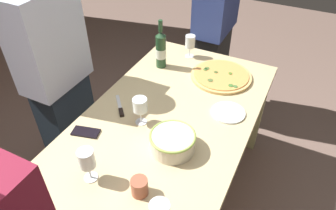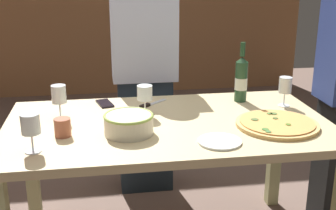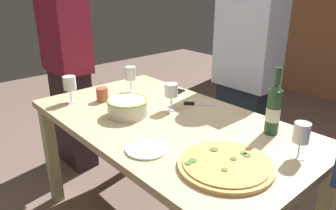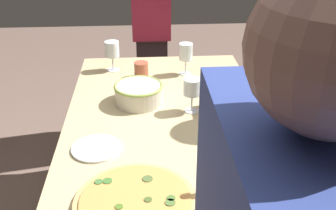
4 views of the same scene
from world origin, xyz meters
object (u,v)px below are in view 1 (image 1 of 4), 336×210
Objects in this scene: serving_bowl at (173,141)px; person_host at (215,28)px; wine_bottle at (161,50)px; wine_glass_by_bottle at (140,106)px; person_guest_right at (58,80)px; side_plate at (228,112)px; cell_phone at (86,132)px; wine_glass_far_left at (190,43)px; cup_amber at (139,187)px; dining_table at (168,129)px; pizza_knife at (120,108)px; pizza at (221,76)px; wine_glass_far_right at (87,160)px.

person_host is at bearing 10.70° from serving_bowl.
wine_bottle reaches higher than wine_glass_by_bottle.
person_guest_right is at bearing 84.40° from wine_glass_by_bottle.
side_plate is at bearing 18.07° from person_host.
person_host is 1.00× the size of person_guest_right.
cell_phone is (-0.10, 0.46, -0.05)m from serving_bowl.
wine_glass_far_left is 1.20m from cup_amber.
person_host is (1.09, 0.12, 0.14)m from dining_table.
wine_glass_by_bottle reaches higher than serving_bowl.
person_host is (1.15, -0.16, 0.04)m from pizza_knife.
pizza reaches higher than side_plate.
person_guest_right reaches higher than pizza.
pizza_knife reaches higher than cell_phone.
cup_amber is at bearing -150.52° from wine_glass_by_bottle.
cell_phone is at bearing 175.94° from wine_bottle.
pizza_knife is 0.11× the size of person_guest_right.
side_plate reaches higher than dining_table.
wine_glass_by_bottle is at bearing 29.48° from cup_amber.
pizza is 1.01m from cup_amber.
wine_bottle is 0.78m from cell_phone.
pizza is at bearing -118.32° from wine_glass_far_left.
cup_amber is 0.44× the size of side_plate.
cup_amber is at bearing 178.52° from pizza.
serving_bowl is 1.60× the size of cell_phone.
cup_amber is 0.59× the size of cell_phone.
serving_bowl is at bearing -91.76° from cell_phone.
person_guest_right is at bearing 93.01° from dining_table.
wine_glass_far_left is (0.21, -0.12, -0.02)m from wine_bottle.
person_host is at bearing -23.13° from cell_phone.
wine_glass_far_right reaches higher than pizza.
wine_bottle reaches higher than wine_glass_far_left.
wine_glass_by_bottle is at bearing -104.72° from pizza_knife.
person_host reaches higher than wine_glass_by_bottle.
pizza is 0.25× the size of person_guest_right.
person_guest_right reaches higher than cell_phone.
wine_glass_far_left reaches higher than cup_amber.
person_host is (1.20, 0.01, -0.07)m from wine_glass_by_bottle.
side_plate is (0.18, -0.29, 0.10)m from dining_table.
cup_amber is 0.71m from side_plate.
pizza_knife is at bearing 41.43° from cup_amber.
serving_bowl is 0.47m from cell_phone.
pizza is 0.44m from wine_bottle.
wine_bottle reaches higher than side_plate.
pizza is 2.05× the size of side_plate.
pizza is 1.08m from wine_glass_far_right.
cell_phone is at bearing 66.34° from cup_amber.
cup_amber is 1.61m from person_host.
cup_amber reaches higher than side_plate.
dining_table is 0.36m from side_plate.
wine_glass_by_bottle is at bearing 67.35° from serving_bowl.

